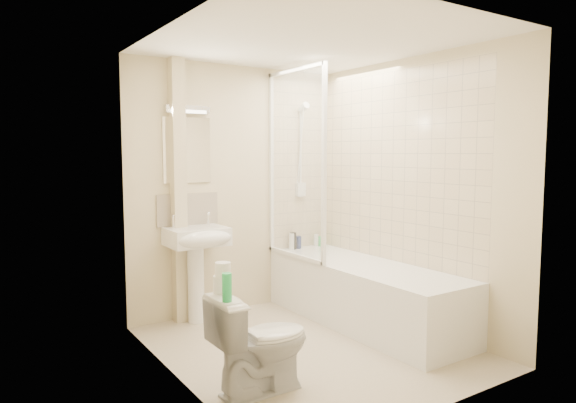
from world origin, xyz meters
TOP-DOWN VIEW (x-y plane):
  - floor at (0.00, 0.00)m, footprint 2.50×2.50m
  - wall_back at (0.00, 1.25)m, footprint 2.20×0.02m
  - wall_left at (-1.10, 0.00)m, footprint 0.02×2.50m
  - wall_right at (1.10, 0.00)m, footprint 0.02×2.50m
  - ceiling at (0.00, 0.00)m, footprint 2.20×2.50m
  - tile_back at (0.75, 1.24)m, footprint 0.70×0.01m
  - tile_right at (1.09, 0.20)m, footprint 0.01×2.10m
  - pipe_boxing at (-0.62, 1.19)m, footprint 0.12×0.12m
  - splashback at (-0.51, 1.24)m, footprint 0.60×0.02m
  - mirror at (-0.51, 1.24)m, footprint 0.46×0.01m
  - strip_light at (-0.51, 1.22)m, footprint 0.42×0.07m
  - bathtub at (0.75, 0.20)m, footprint 0.70×2.10m
  - shower_screen at (0.40, 0.80)m, footprint 0.04×0.92m
  - shower_fixture at (0.75, 1.19)m, footprint 0.10×0.16m
  - pedestal_sink at (-0.51, 1.01)m, footprint 0.52×0.48m
  - bottle_white_a at (0.61, 1.16)m, footprint 0.06×0.06m
  - bottle_black_b at (0.62, 1.16)m, footprint 0.07×0.07m
  - bottle_blue at (0.69, 1.16)m, footprint 0.05×0.05m
  - bottle_white_b at (0.92, 1.16)m, footprint 0.05×0.05m
  - bottle_green at (0.97, 1.16)m, footprint 0.07×0.07m
  - toilet at (-0.72, -0.45)m, footprint 0.38×0.66m
  - toilet_roll_lower at (-0.95, -0.35)m, footprint 0.10×0.10m
  - toilet_roll_upper at (-0.95, -0.37)m, footprint 0.10×0.10m
  - green_bottle at (-1.00, -0.54)m, footprint 0.06×0.06m

SIDE VIEW (x-z plane):
  - floor at x=0.00m, z-range 0.00..0.00m
  - bathtub at x=0.75m, z-range 0.01..0.56m
  - toilet at x=-0.72m, z-range 0.00..0.67m
  - bottle_green at x=0.97m, z-range 0.55..0.65m
  - bottle_blue at x=0.69m, z-range 0.55..0.68m
  - bottle_white_b at x=0.92m, z-range 0.55..0.68m
  - bottle_white_a at x=0.61m, z-range 0.55..0.72m
  - bottle_black_b at x=0.62m, z-range 0.55..0.72m
  - pedestal_sink at x=-0.51m, z-range 0.20..1.21m
  - toilet_roll_lower at x=-0.95m, z-range 0.67..0.78m
  - green_bottle at x=-1.00m, z-range 0.67..0.84m
  - toilet_roll_upper at x=-0.95m, z-range 0.78..0.87m
  - splashback at x=-0.51m, z-range 0.88..1.18m
  - wall_back at x=0.00m, z-range 0.00..2.40m
  - wall_left at x=-1.10m, z-range 0.00..2.40m
  - wall_right at x=1.10m, z-range 0.00..2.40m
  - pipe_boxing at x=-0.62m, z-range 0.00..2.40m
  - tile_back at x=0.75m, z-range 0.55..2.30m
  - tile_right at x=1.09m, z-range 0.55..2.30m
  - shower_screen at x=0.40m, z-range 0.55..2.35m
  - shower_fixture at x=0.75m, z-range 1.05..2.04m
  - mirror at x=-0.51m, z-range 1.28..1.88m
  - strip_light at x=-0.51m, z-range 1.92..1.98m
  - ceiling at x=0.00m, z-range 2.39..2.41m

